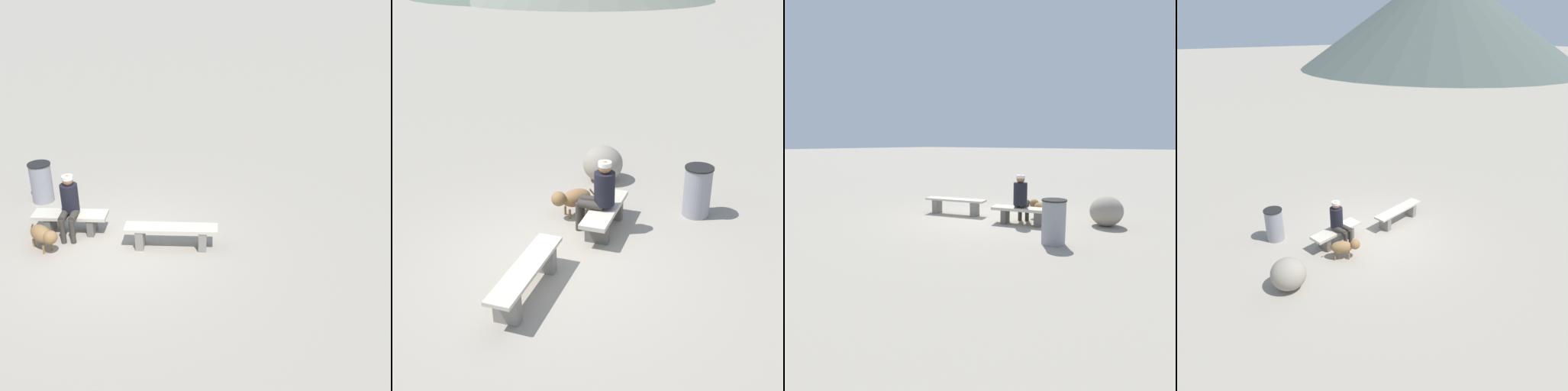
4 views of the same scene
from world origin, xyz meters
TOP-DOWN VIEW (x-y plane):
  - ground at (0.00, 0.00)m, footprint 210.00×210.00m
  - bench_left at (-1.04, -0.23)m, footprint 1.89×0.82m
  - bench_right at (1.19, -0.20)m, footprint 1.62×0.81m
  - seated_person at (1.13, -0.13)m, footprint 0.47×0.68m
  - dog at (1.34, 0.59)m, footprint 0.82×0.59m
  - trash_bin at (2.61, -1.35)m, footprint 0.53×0.53m

SIDE VIEW (x-z plane):
  - ground at x=0.00m, z-range -0.06..0.00m
  - bench_right at x=1.19m, z-range 0.09..0.54m
  - bench_left at x=-1.04m, z-range 0.08..0.55m
  - dog at x=1.34m, z-range 0.08..0.63m
  - trash_bin at x=2.61m, z-range 0.00..0.97m
  - seated_person at x=1.13m, z-range 0.10..1.42m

